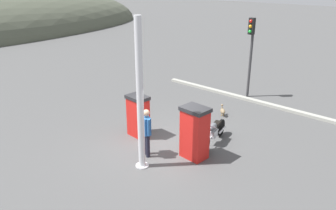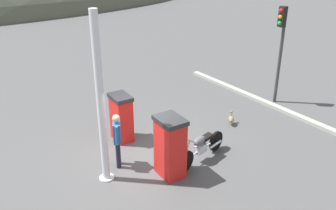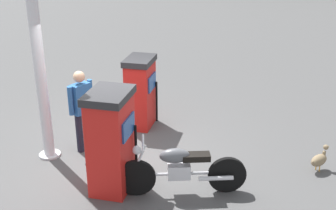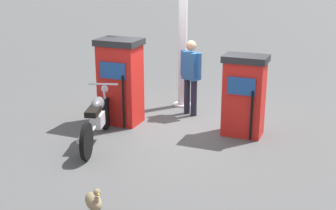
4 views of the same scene
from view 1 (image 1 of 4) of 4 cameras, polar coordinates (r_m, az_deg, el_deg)
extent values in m
plane|color=#4C4C4C|center=(11.42, -0.98, -7.10)|extent=(120.00, 120.00, 0.00)
cube|color=red|center=(10.48, 4.56, -5.04)|extent=(0.65, 0.82, 1.58)
cube|color=#1E478C|center=(10.54, 5.69, -2.83)|extent=(0.09, 0.54, 0.32)
cube|color=#262628|center=(10.13, 4.70, -0.73)|extent=(0.71, 0.90, 0.12)
cylinder|color=black|center=(10.95, 4.77, -5.22)|extent=(0.05, 0.05, 1.03)
cube|color=red|center=(11.94, -5.10, -2.13)|extent=(0.56, 0.77, 1.40)
cube|color=#1E478C|center=(11.97, -4.20, -0.43)|extent=(0.08, 0.51, 0.32)
cube|color=#262628|center=(11.66, -5.22, 1.29)|extent=(0.62, 0.85, 0.12)
cylinder|color=black|center=(12.35, -4.67, -2.35)|extent=(0.05, 0.05, 0.91)
cylinder|color=black|center=(10.94, 6.42, -6.73)|extent=(0.63, 0.19, 0.62)
cylinder|color=black|center=(12.17, 9.02, -3.84)|extent=(0.63, 0.19, 0.62)
cube|color=silver|center=(11.47, 7.73, -4.86)|extent=(0.39, 0.27, 0.24)
cylinder|color=silver|center=(11.53, 7.81, -4.99)|extent=(1.08, 0.26, 0.05)
ellipsoid|color=#595B60|center=(11.29, 7.67, -3.73)|extent=(0.51, 0.31, 0.24)
cube|color=black|center=(11.59, 8.27, -3.23)|extent=(0.47, 0.28, 0.10)
cylinder|color=silver|center=(10.84, 6.56, -5.25)|extent=(0.26, 0.09, 0.57)
cylinder|color=silver|center=(10.77, 6.80, -3.55)|extent=(0.14, 0.56, 0.04)
sphere|color=silver|center=(10.74, 6.57, -4.33)|extent=(0.16, 0.16, 0.14)
cylinder|color=silver|center=(11.96, 9.24, -4.22)|extent=(0.55, 0.17, 0.07)
cylinder|color=#1E1E2D|center=(10.66, -3.45, -7.00)|extent=(0.18, 0.18, 0.77)
cylinder|color=#1E1E2D|center=(10.83, -3.76, -6.52)|extent=(0.18, 0.18, 0.77)
cube|color=#265999|center=(10.44, -3.69, -3.50)|extent=(0.36, 0.41, 0.57)
cylinder|color=#265999|center=(10.22, -3.31, -3.89)|extent=(0.12, 0.12, 0.55)
cylinder|color=#265999|center=(10.64, -4.07, -2.85)|extent=(0.12, 0.12, 0.55)
sphere|color=tan|center=(10.27, -3.75, -1.36)|extent=(0.29, 0.29, 0.21)
ellipsoid|color=#847051|center=(13.88, 9.32, -1.06)|extent=(0.40, 0.40, 0.21)
cylinder|color=#847051|center=(13.98, 9.21, -0.62)|extent=(0.08, 0.08, 0.15)
sphere|color=#847051|center=(13.95, 9.21, -0.03)|extent=(0.13, 0.13, 0.09)
cone|color=orange|center=(14.01, 9.15, 0.05)|extent=(0.07, 0.07, 0.04)
cone|color=#847051|center=(13.72, 9.50, -1.21)|extent=(0.10, 0.10, 0.07)
cylinder|color=orange|center=(13.93, 9.14, -1.66)|extent=(0.02, 0.02, 0.10)
cylinder|color=orange|center=(13.95, 9.43, -1.65)|extent=(0.02, 0.02, 0.10)
cylinder|color=#38383A|center=(15.90, 13.90, 7.68)|extent=(0.13, 0.13, 3.68)
cube|color=black|center=(15.52, 14.10, 12.91)|extent=(0.23, 0.26, 0.72)
sphere|color=red|center=(15.41, 13.96, 13.69)|extent=(0.17, 0.17, 0.15)
sphere|color=orange|center=(15.44, 13.89, 12.89)|extent=(0.17, 0.17, 0.15)
sphere|color=green|center=(15.47, 13.81, 12.08)|extent=(0.17, 0.17, 0.15)
cylinder|color=silver|center=(9.39, -4.79, 1.35)|extent=(0.20, 0.20, 4.48)
cylinder|color=silver|center=(10.36, -4.41, -10.25)|extent=(0.40, 0.40, 0.04)
cube|color=#9E9E93|center=(15.97, 12.84, 1.14)|extent=(0.60, 8.79, 0.12)
camera|label=2|loc=(2.87, 71.48, 16.63)|focal=39.68mm
camera|label=3|loc=(9.60, 43.45, 7.27)|focal=46.72mm
camera|label=4|loc=(18.24, 11.07, 13.70)|focal=48.73mm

